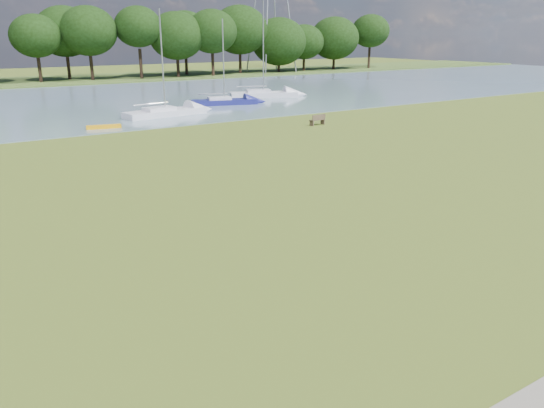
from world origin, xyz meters
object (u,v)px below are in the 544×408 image
kayak (104,127)px  sailboat_3 (224,100)px  riverbank_bench (318,120)px  sailboat_2 (263,92)px  sailboat_5 (164,110)px

kayak → sailboat_3: sailboat_3 is taller
riverbank_bench → sailboat_2: size_ratio=0.13×
kayak → sailboat_2: sailboat_2 is taller
kayak → sailboat_3: (14.63, 7.83, 0.35)m
riverbank_bench → sailboat_2: 20.21m
sailboat_3 → sailboat_5: bearing=-137.9°
riverbank_bench → kayak: (-15.08, 7.56, -0.26)m
sailboat_2 → sailboat_5: sailboat_2 is taller
riverbank_bench → sailboat_3: size_ratio=0.17×
riverbank_bench → sailboat_5: (-8.59, 11.27, 0.10)m
sailboat_3 → kayak: bearing=-136.6°
sailboat_2 → sailboat_5: bearing=-131.7°
sailboat_3 → sailboat_5: (-8.14, -4.12, 0.00)m
riverbank_bench → kayak: 16.87m
riverbank_bench → sailboat_2: sailboat_2 is taller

